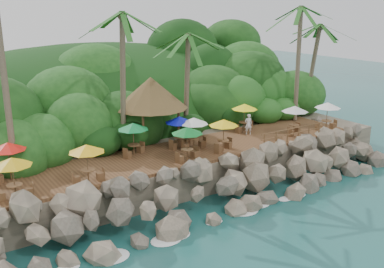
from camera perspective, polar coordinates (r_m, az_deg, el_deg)
ground at (r=26.71m, az=7.27°, el=-10.03°), size 140.00×140.00×0.00m
land_base at (r=38.98m, az=-8.18°, el=0.08°), size 32.00×25.20×2.10m
jungle_hill at (r=45.92m, az=-12.21°, el=0.98°), size 44.80×28.00×15.40m
seawall at (r=27.63m, az=4.64°, el=-6.41°), size 29.00×4.00×2.30m
terrace at (r=30.30m, az=0.00°, el=-2.18°), size 26.00×5.00×0.20m
jungle_foliage at (r=38.42m, az=-7.47°, el=-1.77°), size 44.00×16.00×12.00m
foam_line at (r=26.90m, az=6.85°, el=-9.75°), size 25.20×0.80×0.06m
palms at (r=30.93m, az=-3.24°, el=16.63°), size 35.46×6.79×15.18m
palapa at (r=31.63m, az=-5.26°, el=5.26°), size 5.18×5.18×4.60m
dining_clusters at (r=29.04m, az=-0.94°, el=0.92°), size 25.36×5.20×2.17m
railing at (r=32.81m, az=12.75°, el=0.14°), size 6.10×0.10×1.00m
waiter at (r=33.88m, az=7.18°, el=1.25°), size 0.67×0.56×1.58m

